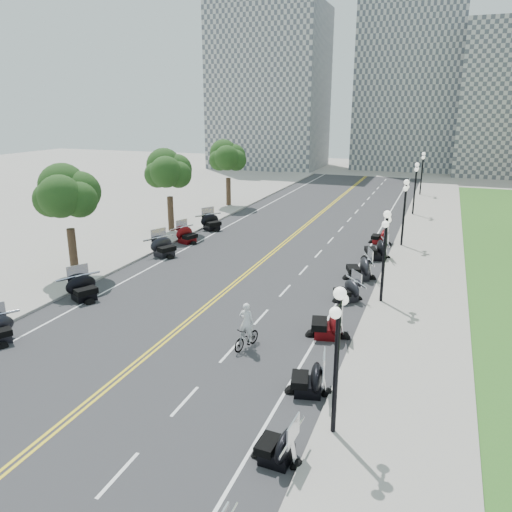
% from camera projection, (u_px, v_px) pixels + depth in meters
% --- Properties ---
extents(ground, '(160.00, 160.00, 0.00)m').
position_uv_depth(ground, '(204.00, 308.00, 26.23)').
color(ground, gray).
extents(road, '(16.00, 90.00, 0.01)m').
position_uv_depth(road, '(267.00, 257.00, 35.18)').
color(road, '#333335').
rests_on(road, ground).
extents(centerline_yellow_a, '(0.12, 90.00, 0.00)m').
position_uv_depth(centerline_yellow_a, '(266.00, 257.00, 35.22)').
color(centerline_yellow_a, yellow).
rests_on(centerline_yellow_a, road).
extents(centerline_yellow_b, '(0.12, 90.00, 0.00)m').
position_uv_depth(centerline_yellow_b, '(269.00, 257.00, 35.14)').
color(centerline_yellow_b, yellow).
rests_on(centerline_yellow_b, road).
extents(edge_line_north, '(0.12, 90.00, 0.00)m').
position_uv_depth(edge_line_north, '(358.00, 267.00, 33.01)').
color(edge_line_north, white).
rests_on(edge_line_north, road).
extents(edge_line_south, '(0.12, 90.00, 0.00)m').
position_uv_depth(edge_line_south, '(187.00, 248.00, 37.34)').
color(edge_line_south, white).
rests_on(edge_line_south, road).
extents(lane_dash_3, '(0.12, 2.00, 0.00)m').
position_uv_depth(lane_dash_3, '(118.00, 474.00, 14.39)').
color(lane_dash_3, white).
rests_on(lane_dash_3, road).
extents(lane_dash_4, '(0.12, 2.00, 0.00)m').
position_uv_depth(lane_dash_4, '(185.00, 401.00, 17.98)').
color(lane_dash_4, white).
rests_on(lane_dash_4, road).
extents(lane_dash_5, '(0.12, 2.00, 0.00)m').
position_uv_depth(lane_dash_5, '(229.00, 352.00, 21.56)').
color(lane_dash_5, white).
rests_on(lane_dash_5, road).
extents(lane_dash_6, '(0.12, 2.00, 0.00)m').
position_uv_depth(lane_dash_6, '(261.00, 317.00, 25.14)').
color(lane_dash_6, white).
rests_on(lane_dash_6, road).
extents(lane_dash_7, '(0.12, 2.00, 0.00)m').
position_uv_depth(lane_dash_7, '(285.00, 291.00, 28.72)').
color(lane_dash_7, white).
rests_on(lane_dash_7, road).
extents(lane_dash_8, '(0.12, 2.00, 0.00)m').
position_uv_depth(lane_dash_8, '(304.00, 270.00, 32.31)').
color(lane_dash_8, white).
rests_on(lane_dash_8, road).
extents(lane_dash_9, '(0.12, 2.00, 0.00)m').
position_uv_depth(lane_dash_9, '(318.00, 254.00, 35.89)').
color(lane_dash_9, white).
rests_on(lane_dash_9, road).
extents(lane_dash_10, '(0.12, 2.00, 0.00)m').
position_uv_depth(lane_dash_10, '(331.00, 240.00, 39.47)').
color(lane_dash_10, white).
rests_on(lane_dash_10, road).
extents(lane_dash_11, '(0.12, 2.00, 0.00)m').
position_uv_depth(lane_dash_11, '(341.00, 229.00, 43.05)').
color(lane_dash_11, white).
rests_on(lane_dash_11, road).
extents(lane_dash_12, '(0.12, 2.00, 0.00)m').
position_uv_depth(lane_dash_12, '(349.00, 220.00, 46.64)').
color(lane_dash_12, white).
rests_on(lane_dash_12, road).
extents(lane_dash_13, '(0.12, 2.00, 0.00)m').
position_uv_depth(lane_dash_13, '(357.00, 212.00, 50.22)').
color(lane_dash_13, white).
rests_on(lane_dash_13, road).
extents(lane_dash_14, '(0.12, 2.00, 0.00)m').
position_uv_depth(lane_dash_14, '(363.00, 204.00, 53.80)').
color(lane_dash_14, white).
rests_on(lane_dash_14, road).
extents(lane_dash_15, '(0.12, 2.00, 0.00)m').
position_uv_depth(lane_dash_15, '(369.00, 198.00, 57.38)').
color(lane_dash_15, white).
rests_on(lane_dash_15, road).
extents(lane_dash_16, '(0.12, 2.00, 0.00)m').
position_uv_depth(lane_dash_16, '(374.00, 193.00, 60.97)').
color(lane_dash_16, white).
rests_on(lane_dash_16, road).
extents(lane_dash_17, '(0.12, 2.00, 0.00)m').
position_uv_depth(lane_dash_17, '(378.00, 188.00, 64.55)').
color(lane_dash_17, white).
rests_on(lane_dash_17, road).
extents(lane_dash_18, '(0.12, 2.00, 0.00)m').
position_uv_depth(lane_dash_18, '(382.00, 184.00, 68.13)').
color(lane_dash_18, white).
rests_on(lane_dash_18, road).
extents(lane_dash_19, '(0.12, 2.00, 0.00)m').
position_uv_depth(lane_dash_19, '(385.00, 180.00, 71.71)').
color(lane_dash_19, white).
rests_on(lane_dash_19, road).
extents(sidewalk_north, '(5.00, 90.00, 0.15)m').
position_uv_depth(sidewalk_north, '(423.00, 273.00, 31.61)').
color(sidewalk_north, '#9E9991').
rests_on(sidewalk_north, ground).
extents(sidewalk_south, '(5.00, 90.00, 0.15)m').
position_uv_depth(sidewalk_south, '(140.00, 242.00, 38.71)').
color(sidewalk_south, '#9E9991').
rests_on(sidewalk_south, ground).
extents(distant_block_a, '(18.00, 14.00, 26.00)m').
position_uv_depth(distant_block_a, '(270.00, 89.00, 84.09)').
color(distant_block_a, gray).
rests_on(distant_block_a, ground).
extents(distant_block_b, '(16.00, 12.00, 30.00)m').
position_uv_depth(distant_block_b, '(409.00, 75.00, 81.45)').
color(distant_block_b, gray).
rests_on(distant_block_b, ground).
extents(street_lamp_1, '(0.50, 1.20, 4.90)m').
position_uv_depth(street_lamp_1, '(336.00, 363.00, 15.40)').
color(street_lamp_1, black).
rests_on(street_lamp_1, sidewalk_north).
extents(street_lamp_2, '(0.50, 1.20, 4.90)m').
position_uv_depth(street_lamp_2, '(384.00, 257.00, 26.15)').
color(street_lamp_2, black).
rests_on(street_lamp_2, sidewalk_north).
extents(street_lamp_3, '(0.50, 1.20, 4.90)m').
position_uv_depth(street_lamp_3, '(404.00, 213.00, 36.90)').
color(street_lamp_3, black).
rests_on(street_lamp_3, sidewalk_north).
extents(street_lamp_4, '(0.50, 1.20, 4.90)m').
position_uv_depth(street_lamp_4, '(415.00, 189.00, 47.64)').
color(street_lamp_4, black).
rests_on(street_lamp_4, sidewalk_north).
extents(street_lamp_5, '(0.50, 1.20, 4.90)m').
position_uv_depth(street_lamp_5, '(422.00, 174.00, 58.39)').
color(street_lamp_5, black).
rests_on(street_lamp_5, sidewalk_north).
extents(tree_2, '(4.80, 4.80, 9.20)m').
position_uv_depth(tree_2, '(67.00, 201.00, 30.03)').
color(tree_2, '#235619').
rests_on(tree_2, sidewalk_south).
extents(tree_3, '(4.80, 4.80, 9.20)m').
position_uv_depth(tree_3, '(169.00, 176.00, 40.78)').
color(tree_3, '#235619').
rests_on(tree_3, sidewalk_south).
extents(tree_4, '(4.80, 4.80, 9.20)m').
position_uv_depth(tree_4, '(228.00, 161.00, 51.52)').
color(tree_4, '#235619').
rests_on(tree_4, sidewalk_south).
extents(motorcycle_n_3, '(1.87, 1.87, 1.24)m').
position_uv_depth(motorcycle_n_3, '(277.00, 443.00, 14.79)').
color(motorcycle_n_3, black).
rests_on(motorcycle_n_3, road).
extents(motorcycle_n_4, '(2.31, 2.31, 1.36)m').
position_uv_depth(motorcycle_n_4, '(308.00, 377.00, 18.30)').
color(motorcycle_n_4, black).
rests_on(motorcycle_n_4, road).
extents(motorcycle_n_5, '(2.60, 2.60, 1.53)m').
position_uv_depth(motorcycle_n_5, '(327.00, 321.00, 22.82)').
color(motorcycle_n_5, '#590A0C').
rests_on(motorcycle_n_5, road).
extents(motorcycle_n_6, '(2.63, 2.63, 1.31)m').
position_uv_depth(motorcycle_n_6, '(347.00, 289.00, 27.09)').
color(motorcycle_n_6, black).
rests_on(motorcycle_n_6, road).
extents(motorcycle_n_7, '(2.85, 2.85, 1.55)m').
position_uv_depth(motorcycle_n_7, '(359.00, 267.00, 30.50)').
color(motorcycle_n_7, black).
rests_on(motorcycle_n_7, road).
extents(motorcycle_n_8, '(2.83, 2.83, 1.56)m').
position_uv_depth(motorcycle_n_8, '(376.00, 248.00, 34.45)').
color(motorcycle_n_8, black).
rests_on(motorcycle_n_8, road).
extents(motorcycle_n_9, '(1.93, 1.93, 1.30)m').
position_uv_depth(motorcycle_n_9, '(380.00, 235.00, 38.38)').
color(motorcycle_n_9, '#590A0C').
rests_on(motorcycle_n_9, road).
extents(motorcycle_s_5, '(2.90, 2.90, 1.50)m').
position_uv_depth(motorcycle_s_5, '(83.00, 287.00, 27.20)').
color(motorcycle_s_5, black).
rests_on(motorcycle_s_5, road).
extents(motorcycle_s_7, '(2.94, 2.94, 1.54)m').
position_uv_depth(motorcycle_s_7, '(164.00, 246.00, 35.11)').
color(motorcycle_s_7, black).
rests_on(motorcycle_s_7, road).
extents(motorcycle_s_8, '(2.59, 2.59, 1.43)m').
position_uv_depth(motorcycle_s_8, '(187.00, 234.00, 38.57)').
color(motorcycle_s_8, '#590A0C').
rests_on(motorcycle_s_8, road).
extents(motorcycle_s_9, '(3.02, 3.02, 1.52)m').
position_uv_depth(motorcycle_s_9, '(212.00, 221.00, 42.62)').
color(motorcycle_s_9, black).
rests_on(motorcycle_s_9, road).
extents(bicycle, '(0.92, 1.75, 1.01)m').
position_uv_depth(bicycle, '(247.00, 338.00, 21.79)').
color(bicycle, '#A51414').
rests_on(bicycle, road).
extents(cyclist_rider, '(0.65, 0.43, 1.78)m').
position_uv_depth(cyclist_rider, '(246.00, 308.00, 21.39)').
color(cyclist_rider, silver).
rests_on(cyclist_rider, bicycle).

